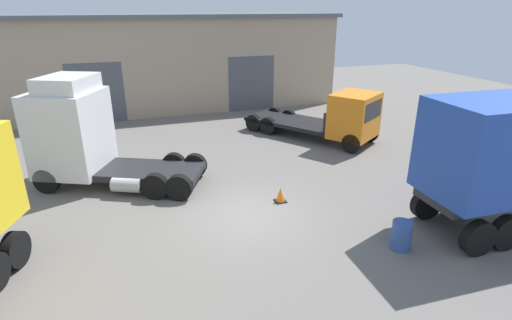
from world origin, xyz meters
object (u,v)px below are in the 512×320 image
at_px(traffic_cone, 280,195).
at_px(oil_drum, 401,235).
at_px(tractor_unit_white, 81,135).
at_px(flatbed_truck_orange, 336,118).

bearing_deg(traffic_cone, oil_drum, -61.15).
relative_size(tractor_unit_white, traffic_cone, 12.25).
distance_m(flatbed_truck_orange, oil_drum, 9.94).
distance_m(tractor_unit_white, oil_drum, 12.12).
bearing_deg(tractor_unit_white, oil_drum, 163.73).
xyz_separation_m(flatbed_truck_orange, oil_drum, (-3.15, -9.39, -0.86)).
height_order(flatbed_truck_orange, oil_drum, flatbed_truck_orange).
xyz_separation_m(tractor_unit_white, flatbed_truck_orange, (12.02, 1.29, -0.72)).
xyz_separation_m(tractor_unit_white, traffic_cone, (6.69, -4.15, -1.77)).
height_order(tractor_unit_white, oil_drum, tractor_unit_white).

